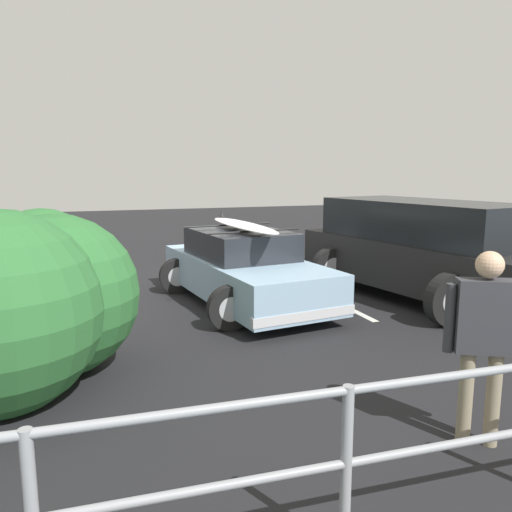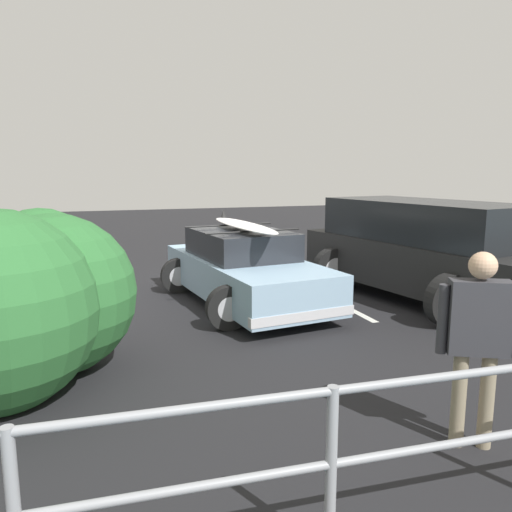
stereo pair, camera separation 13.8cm
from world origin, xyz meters
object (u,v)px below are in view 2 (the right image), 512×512
at_px(suv_car, 422,249).
at_px(person_bystander, 478,332).
at_px(sedan_car, 244,268).
at_px(bush_near_left, 12,302).

relative_size(suv_car, person_bystander, 3.02).
distance_m(sedan_car, bush_near_left, 4.25).
bearing_deg(suv_car, sedan_car, -13.71).
bearing_deg(suv_car, bush_near_left, 14.98).
xyz_separation_m(sedan_car, bush_near_left, (3.40, 2.52, 0.32)).
bearing_deg(suv_car, person_bystander, 57.70).
distance_m(suv_car, person_bystander, 5.15).
relative_size(sedan_car, suv_car, 0.84).
height_order(sedan_car, bush_near_left, bush_near_left).
bearing_deg(person_bystander, bush_near_left, -34.36).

